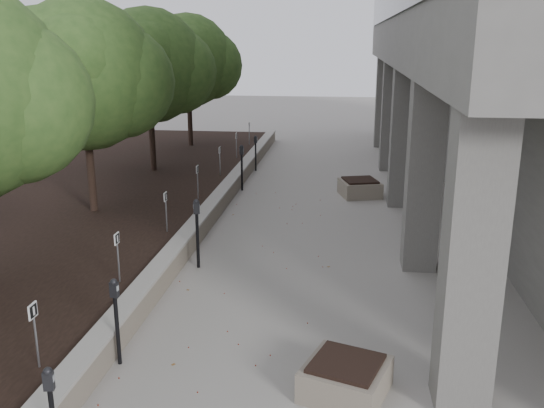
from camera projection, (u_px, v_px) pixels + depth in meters
The scene contains 19 objects.
retaining_wall at pixel (213, 209), 16.25m from camera, with size 0.39×26.00×0.50m, color gray, non-canonical shape.
planting_bed at pixel (86, 206), 16.71m from camera, with size 7.00×26.00×0.40m, color black.
crabapple_tree_3 at pixel (85, 107), 14.88m from camera, with size 4.60×4.00×5.44m, color #2C4D1D, non-canonical shape.
crabapple_tree_4 at pixel (149, 90), 19.65m from camera, with size 4.60×4.00×5.44m, color #2C4D1D, non-canonical shape.
crabapple_tree_5 at pixel (188, 80), 24.43m from camera, with size 4.60×4.00×5.44m, color #2C4D1D, non-canonical shape.
parking_sign_2 at pixel (36, 336), 8.02m from camera, with size 0.04×0.22×0.96m, color black, non-canonical shape.
parking_sign_3 at pixel (118, 258), 10.89m from camera, with size 0.04×0.22×0.96m, color black, non-canonical shape.
parking_sign_4 at pixel (166, 212), 13.76m from camera, with size 0.04×0.22×0.96m, color black, non-canonical shape.
parking_sign_5 at pixel (198, 182), 16.62m from camera, with size 0.04×0.22×0.96m, color black, non-canonical shape.
parking_sign_6 at pixel (220, 161), 19.49m from camera, with size 0.04×0.22×0.96m, color black, non-canonical shape.
parking_sign_7 at pixel (236, 145), 22.35m from camera, with size 0.04×0.22×0.96m, color black, non-canonical shape.
parking_sign_8 at pixel (249, 133), 25.22m from camera, with size 0.04×0.22×0.96m, color black, non-canonical shape.
parking_meter_2 at pixel (117, 322), 8.80m from camera, with size 0.14×0.10×1.40m, color black, non-canonical shape.
parking_meter_3 at pixel (197, 234), 12.57m from camera, with size 0.15×0.11×1.53m, color black, non-canonical shape.
parking_meter_4 at pixel (242, 168), 19.07m from camera, with size 0.15×0.11×1.51m, color black, non-canonical shape.
parking_meter_5 at pixel (256, 153), 21.92m from camera, with size 0.13×0.09×1.34m, color black, non-canonical shape.
planter_front at pixel (346, 378), 8.17m from camera, with size 1.07×1.07×0.50m, color gray, non-canonical shape.
planter_back at pixel (360, 187), 18.52m from camera, with size 1.15×1.15×0.54m, color gray, non-canonical shape.
berry_scatter at pixel (251, 276), 12.29m from camera, with size 3.30×14.10×0.02m, color maroon, non-canonical shape.
Camera 1 is at (1.75, -6.28, 4.78)m, focal length 38.92 mm.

